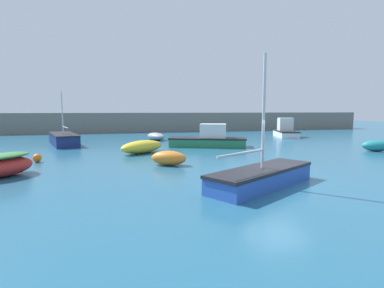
{
  "coord_description": "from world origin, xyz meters",
  "views": [
    {
      "loc": [
        -6.43,
        -11.03,
        2.86
      ],
      "look_at": [
        -1.16,
        9.8,
        0.45
      ],
      "focal_mm": 28.0,
      "sensor_mm": 36.0,
      "label": 1
    }
  ],
  "objects_px": {
    "motorboat_grey_hull": "(285,130)",
    "sailboat_short_mast": "(64,139)",
    "dinghy_near_pier": "(376,146)",
    "open_tender_yellow": "(142,147)",
    "rowboat_with_red_cover": "(3,165)",
    "fishing_dinghy_green": "(169,158)",
    "sailboat_twin_hulled": "(262,176)",
    "rowboat_blue_near": "(156,136)",
    "mooring_buoy_orange": "(37,158)",
    "mooring_buoy_red": "(220,136)",
    "cabin_cruiser_white": "(209,139)"
  },
  "relations": [
    {
      "from": "cabin_cruiser_white",
      "to": "sailboat_short_mast",
      "type": "height_order",
      "value": "sailboat_short_mast"
    },
    {
      "from": "rowboat_blue_near",
      "to": "fishing_dinghy_green",
      "type": "xyz_separation_m",
      "value": [
        -1.08,
        -13.63,
        0.02
      ]
    },
    {
      "from": "fishing_dinghy_green",
      "to": "motorboat_grey_hull",
      "type": "bearing_deg",
      "value": -108.82
    },
    {
      "from": "sailboat_short_mast",
      "to": "dinghy_near_pier",
      "type": "bearing_deg",
      "value": -129.78
    },
    {
      "from": "rowboat_blue_near",
      "to": "sailboat_short_mast",
      "type": "height_order",
      "value": "sailboat_short_mast"
    },
    {
      "from": "open_tender_yellow",
      "to": "sailboat_twin_hulled",
      "type": "relative_size",
      "value": 0.68
    },
    {
      "from": "motorboat_grey_hull",
      "to": "mooring_buoy_orange",
      "type": "height_order",
      "value": "motorboat_grey_hull"
    },
    {
      "from": "dinghy_near_pier",
      "to": "sailboat_twin_hulled",
      "type": "distance_m",
      "value": 14.24
    },
    {
      "from": "mooring_buoy_red",
      "to": "cabin_cruiser_white",
      "type": "bearing_deg",
      "value": -116.56
    },
    {
      "from": "dinghy_near_pier",
      "to": "mooring_buoy_orange",
      "type": "distance_m",
      "value": 22.07
    },
    {
      "from": "rowboat_blue_near",
      "to": "sailboat_short_mast",
      "type": "bearing_deg",
      "value": -92.1
    },
    {
      "from": "rowboat_with_red_cover",
      "to": "fishing_dinghy_green",
      "type": "bearing_deg",
      "value": 132.15
    },
    {
      "from": "rowboat_with_red_cover",
      "to": "fishing_dinghy_green",
      "type": "distance_m",
      "value": 7.48
    },
    {
      "from": "sailboat_short_mast",
      "to": "mooring_buoy_red",
      "type": "height_order",
      "value": "sailboat_short_mast"
    },
    {
      "from": "dinghy_near_pier",
      "to": "rowboat_with_red_cover",
      "type": "relative_size",
      "value": 0.69
    },
    {
      "from": "sailboat_short_mast",
      "to": "mooring_buoy_orange",
      "type": "bearing_deg",
      "value": 163.86
    },
    {
      "from": "motorboat_grey_hull",
      "to": "mooring_buoy_red",
      "type": "xyz_separation_m",
      "value": [
        -7.63,
        -0.22,
        -0.44
      ]
    },
    {
      "from": "motorboat_grey_hull",
      "to": "rowboat_blue_near",
      "type": "bearing_deg",
      "value": -70.99
    },
    {
      "from": "open_tender_yellow",
      "to": "sailboat_short_mast",
      "type": "relative_size",
      "value": 0.59
    },
    {
      "from": "dinghy_near_pier",
      "to": "fishing_dinghy_green",
      "type": "xyz_separation_m",
      "value": [
        -15.11,
        -1.77,
        -0.01
      ]
    },
    {
      "from": "open_tender_yellow",
      "to": "rowboat_with_red_cover",
      "type": "xyz_separation_m",
      "value": [
        -6.47,
        -5.83,
        0.09
      ]
    },
    {
      "from": "sailboat_twin_hulled",
      "to": "mooring_buoy_orange",
      "type": "xyz_separation_m",
      "value": [
        -9.62,
        7.9,
        -0.15
      ]
    },
    {
      "from": "sailboat_short_mast",
      "to": "fishing_dinghy_green",
      "type": "distance_m",
      "value": 13.37
    },
    {
      "from": "rowboat_blue_near",
      "to": "mooring_buoy_orange",
      "type": "bearing_deg",
      "value": -53.74
    },
    {
      "from": "sailboat_short_mast",
      "to": "fishing_dinghy_green",
      "type": "xyz_separation_m",
      "value": [
        6.93,
        -11.43,
        -0.1
      ]
    },
    {
      "from": "motorboat_grey_hull",
      "to": "mooring_buoy_orange",
      "type": "relative_size",
      "value": 10.9
    },
    {
      "from": "rowboat_with_red_cover",
      "to": "mooring_buoy_red",
      "type": "relative_size",
      "value": 6.14
    },
    {
      "from": "cabin_cruiser_white",
      "to": "fishing_dinghy_green",
      "type": "xyz_separation_m",
      "value": [
        -4.51,
        -7.25,
        -0.24
      ]
    },
    {
      "from": "sailboat_twin_hulled",
      "to": "fishing_dinghy_green",
      "type": "xyz_separation_m",
      "value": [
        -2.69,
        5.19,
        -0.0
      ]
    },
    {
      "from": "fishing_dinghy_green",
      "to": "mooring_buoy_red",
      "type": "xyz_separation_m",
      "value": [
        7.67,
        13.58,
        -0.13
      ]
    },
    {
      "from": "motorboat_grey_hull",
      "to": "rowboat_blue_near",
      "type": "distance_m",
      "value": 14.22
    },
    {
      "from": "open_tender_yellow",
      "to": "cabin_cruiser_white",
      "type": "height_order",
      "value": "cabin_cruiser_white"
    },
    {
      "from": "open_tender_yellow",
      "to": "mooring_buoy_orange",
      "type": "xyz_separation_m",
      "value": [
        -5.97,
        -2.23,
        -0.19
      ]
    },
    {
      "from": "fishing_dinghy_green",
      "to": "mooring_buoy_red",
      "type": "relative_size",
      "value": 4.27
    },
    {
      "from": "dinghy_near_pier",
      "to": "rowboat_with_red_cover",
      "type": "height_order",
      "value": "rowboat_with_red_cover"
    },
    {
      "from": "sailboat_twin_hulled",
      "to": "sailboat_short_mast",
      "type": "relative_size",
      "value": 0.86
    },
    {
      "from": "open_tender_yellow",
      "to": "motorboat_grey_hull",
      "type": "distance_m",
      "value": 18.52
    },
    {
      "from": "dinghy_near_pier",
      "to": "mooring_buoy_orange",
      "type": "xyz_separation_m",
      "value": [
        -22.05,
        0.95,
        -0.16
      ]
    },
    {
      "from": "fishing_dinghy_green",
      "to": "mooring_buoy_red",
      "type": "bearing_deg",
      "value": -90.33
    },
    {
      "from": "rowboat_with_red_cover",
      "to": "dinghy_near_pier",
      "type": "bearing_deg",
      "value": 132.06
    },
    {
      "from": "rowboat_blue_near",
      "to": "fishing_dinghy_green",
      "type": "distance_m",
      "value": 13.67
    },
    {
      "from": "rowboat_blue_near",
      "to": "mooring_buoy_red",
      "type": "bearing_deg",
      "value": 72.1
    },
    {
      "from": "sailboat_short_mast",
      "to": "mooring_buoy_red",
      "type": "xyz_separation_m",
      "value": [
        14.6,
        2.15,
        -0.24
      ]
    },
    {
      "from": "open_tender_yellow",
      "to": "rowboat_blue_near",
      "type": "relative_size",
      "value": 1.18
    },
    {
      "from": "sailboat_twin_hulled",
      "to": "motorboat_grey_hull",
      "type": "relative_size",
      "value": 1.03
    },
    {
      "from": "rowboat_blue_near",
      "to": "sailboat_twin_hulled",
      "type": "bearing_deg",
      "value": -12.57
    },
    {
      "from": "sailboat_twin_hulled",
      "to": "motorboat_grey_hull",
      "type": "height_order",
      "value": "sailboat_twin_hulled"
    },
    {
      "from": "motorboat_grey_hull",
      "to": "sailboat_short_mast",
      "type": "relative_size",
      "value": 0.83
    },
    {
      "from": "motorboat_grey_hull",
      "to": "dinghy_near_pier",
      "type": "bearing_deg",
      "value": 17.46
    },
    {
      "from": "cabin_cruiser_white",
      "to": "rowboat_with_red_cover",
      "type": "relative_size",
      "value": 2.09
    }
  ]
}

